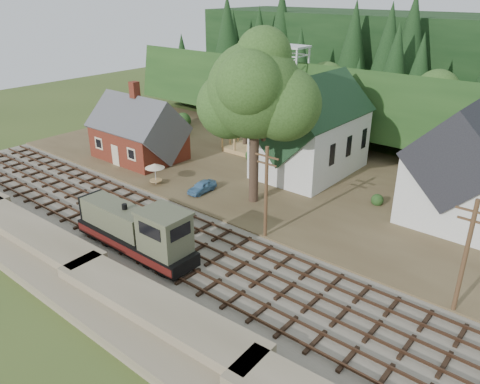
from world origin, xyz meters
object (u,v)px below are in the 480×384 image
Objects in this scene: car_blue at (202,187)px; locomotive at (138,232)px; patio_set at (155,167)px; car_green at (130,144)px.

locomotive is at bearing -71.25° from car_blue.
patio_set is at bearing 133.66° from locomotive.
patio_set is (-9.28, 9.73, 0.20)m from locomotive.
car_blue is 0.82× the size of car_green.
car_blue is at bearing 110.26° from locomotive.
locomotive reaches higher than patio_set.
locomotive is 3.34× the size of car_blue.
locomotive is 25.36m from car_green.
locomotive is 4.98× the size of patio_set.
locomotive reaches higher than car_green.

